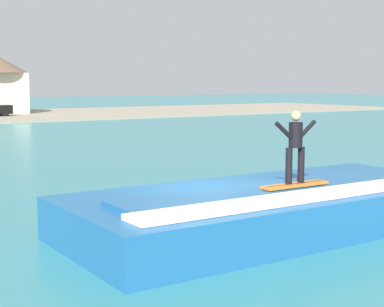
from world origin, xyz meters
name	(u,v)px	position (x,y,z in m)	size (l,w,h in m)	color
ground_plane	(205,226)	(0.00, 0.00, 0.00)	(260.00, 260.00, 0.00)	teal
wave_crest	(275,207)	(1.26, -1.15, 0.52)	(10.22, 4.28, 1.10)	#1D5B92
surfboard	(295,185)	(1.39, -1.67, 1.13)	(1.82, 0.39, 0.06)	orange
surfer	(295,143)	(1.45, -1.59, 2.11)	(1.25, 0.32, 1.70)	black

